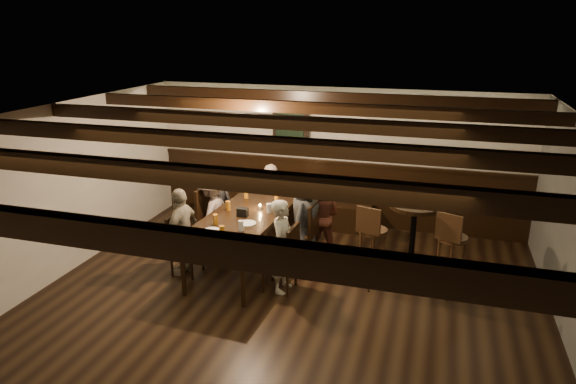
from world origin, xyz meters
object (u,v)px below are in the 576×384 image
(chair_left_far, at_px, (186,256))
(bar_stool_left, at_px, (371,257))
(person_left_far, at_px, (182,232))
(person_bench_centre, at_px, (271,203))
(person_left_near, at_px, (212,213))
(person_right_near, at_px, (304,218))
(high_top_table, at_px, (413,233))
(chair_right_near, at_px, (302,244))
(bar_stool_right, at_px, (450,265))
(person_bench_right, at_px, (322,216))
(chair_right_far, at_px, (281,270))
(dining_table, at_px, (244,219))
(person_right_far, at_px, (283,246))
(chair_left_near, at_px, (215,231))
(person_bench_left, at_px, (217,203))

(chair_left_far, distance_m, bar_stool_left, 2.60)
(person_left_far, bearing_deg, person_bench_centre, 153.43)
(person_left_near, bearing_deg, person_right_near, 90.00)
(person_left_far, xyz_separation_m, high_top_table, (3.11, 0.55, 0.14))
(chair_right_near, xyz_separation_m, person_left_far, (-1.51, -0.83, 0.35))
(person_bench_centre, bearing_deg, bar_stool_left, 150.63)
(person_left_near, relative_size, bar_stool_right, 1.00)
(person_bench_right, xyz_separation_m, bar_stool_right, (1.89, -0.88, -0.16))
(chair_right_far, height_order, person_left_near, person_left_near)
(dining_table, relative_size, person_left_near, 1.86)
(person_right_far, height_order, high_top_table, person_right_far)
(person_bench_centre, relative_size, bar_stool_left, 1.10)
(chair_left_far, height_order, person_bench_centre, person_bench_centre)
(bar_stool_left, distance_m, bar_stool_right, 1.00)
(person_bench_centre, bearing_deg, chair_right_far, 115.63)
(chair_left_near, xyz_separation_m, person_left_near, (-0.03, 0.00, 0.29))
(chair_left_near, relative_size, high_top_table, 0.85)
(chair_left_near, xyz_separation_m, person_left_far, (-0.07, -0.90, 0.33))
(chair_left_near, height_order, person_left_far, person_left_far)
(person_bench_centre, distance_m, bar_stool_left, 2.12)
(high_top_table, bearing_deg, dining_table, -176.60)
(chair_right_far, relative_size, person_left_near, 0.77)
(bar_stool_right, bearing_deg, person_right_near, -169.90)
(person_bench_centre, bearing_deg, person_right_near, 141.34)
(chair_right_far, bearing_deg, person_right_far, -90.00)
(person_bench_right, relative_size, person_left_near, 1.00)
(person_right_near, bearing_deg, person_bench_centre, 51.34)
(person_right_near, bearing_deg, dining_table, 120.96)
(person_left_far, distance_m, person_right_far, 1.50)
(dining_table, xyz_separation_m, person_bench_left, (-0.86, 0.94, -0.15))
(person_left_far, distance_m, bar_stool_left, 2.64)
(chair_right_near, height_order, bar_stool_right, bar_stool_right)
(person_bench_left, xyz_separation_m, bar_stool_left, (2.69, -1.01, -0.15))
(chair_right_near, height_order, bar_stool_left, bar_stool_left)
(person_left_near, bearing_deg, high_top_table, 86.20)
(person_bench_left, xyz_separation_m, high_top_table, (3.19, -0.80, 0.17))
(person_right_near, bearing_deg, chair_left_far, 121.51)
(dining_table, xyz_separation_m, person_bench_centre, (0.05, 1.05, -0.10))
(chair_right_far, distance_m, person_left_far, 1.51)
(person_bench_right, bearing_deg, bar_stool_left, 136.66)
(person_bench_centre, distance_m, person_right_near, 0.96)
(chair_right_far, bearing_deg, person_bench_right, -7.62)
(chair_left_far, relative_size, bar_stool_left, 0.73)
(person_bench_right, relative_size, person_right_near, 0.86)
(chair_right_near, height_order, person_bench_centre, person_bench_centre)
(chair_left_near, bearing_deg, bar_stool_right, 84.57)
(chair_left_near, height_order, person_bench_left, person_bench_left)
(chair_left_near, relative_size, chair_right_far, 1.07)
(person_bench_left, bearing_deg, chair_right_near, 164.47)
(dining_table, distance_m, person_right_near, 0.88)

